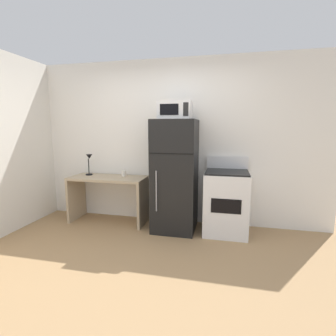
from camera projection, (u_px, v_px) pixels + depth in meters
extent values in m
plane|color=#9E7A51|center=(135.00, 274.00, 2.67)|extent=(12.00, 12.00, 0.00)
cube|color=white|center=(169.00, 142.00, 4.10)|extent=(5.00, 0.10, 2.60)
cube|color=tan|center=(108.00, 178.00, 4.08)|extent=(1.24, 0.52, 0.04)
cube|color=tan|center=(76.00, 198.00, 4.27)|extent=(0.04, 0.52, 0.71)
cube|color=tan|center=(143.00, 203.00, 4.01)|extent=(0.04, 0.52, 0.71)
cylinder|color=black|center=(89.00, 174.00, 4.24)|extent=(0.11, 0.11, 0.02)
cylinder|color=black|center=(89.00, 166.00, 4.22)|extent=(0.02, 0.02, 0.26)
cone|color=black|center=(89.00, 157.00, 4.17)|extent=(0.10, 0.10, 0.08)
cylinder|color=white|center=(124.00, 173.00, 4.13)|extent=(0.08, 0.08, 0.09)
cube|color=black|center=(175.00, 176.00, 3.76)|extent=(0.63, 0.64, 1.66)
cube|color=black|center=(171.00, 154.00, 3.39)|extent=(0.61, 0.00, 0.01)
cylinder|color=gray|center=(156.00, 191.00, 3.51)|extent=(0.02, 0.02, 0.58)
cube|color=silver|center=(175.00, 110.00, 3.59)|extent=(0.46, 0.34, 0.26)
cube|color=black|center=(169.00, 109.00, 3.43)|extent=(0.26, 0.01, 0.15)
cube|color=black|center=(186.00, 109.00, 3.38)|extent=(0.07, 0.01, 0.18)
cube|color=white|center=(226.00, 203.00, 3.67)|extent=(0.62, 0.60, 0.90)
cube|color=black|center=(227.00, 172.00, 3.60)|extent=(0.60, 0.58, 0.02)
cube|color=white|center=(227.00, 163.00, 3.85)|extent=(0.62, 0.04, 0.18)
cube|color=black|center=(226.00, 206.00, 3.37)|extent=(0.40, 0.01, 0.20)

